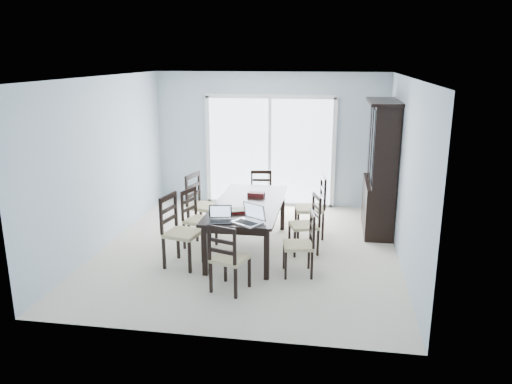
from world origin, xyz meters
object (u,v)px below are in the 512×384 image
chair_left_mid (195,212)px  hot_tub (236,170)px  china_hutch (381,169)px  chair_end_far (261,190)px  chair_right_mid (310,217)px  game_box (256,194)px  cell_phone (246,224)px  chair_right_far (316,200)px  chair_left_near (176,223)px  chair_left_far (199,197)px  chair_right_near (305,237)px  dining_table (248,208)px  laptop_silver (247,219)px  laptop_dark (220,219)px  chair_end_near (226,251)px

chair_left_mid → hot_tub: bearing=-161.5°
china_hutch → chair_end_far: size_ratio=2.17×
chair_right_mid → game_box: 0.94m
chair_right_mid → cell_phone: chair_right_mid is taller
game_box → china_hutch: bearing=24.1°
chair_left_mid → chair_right_far: chair_right_far is taller
chair_left_near → chair_left_mid: 0.75m
game_box → hot_tub: bearing=107.0°
hot_tub → cell_phone: bearing=-77.0°
chair_left_mid → chair_left_far: bearing=-153.8°
china_hutch → chair_left_near: size_ratio=1.85×
china_hutch → chair_right_near: china_hutch is taller
hot_tub → chair_left_far: bearing=-90.8°
china_hutch → hot_tub: size_ratio=1.09×
dining_table → cell_phone: size_ratio=20.14×
chair_end_far → laptop_silver: chair_end_far is taller
chair_right_far → game_box: 1.01m
chair_right_mid → chair_left_mid: bearing=73.0°
chair_left_near → laptop_dark: size_ratio=3.48×
game_box → cell_phone: bearing=-86.8°
chair_right_mid → laptop_dark: chair_right_mid is taller
chair_left_far → cell_phone: (1.07, -1.59, 0.13)m
game_box → chair_end_near: bearing=-92.6°
chair_right_mid → chair_right_far: chair_right_far is taller
chair_right_mid → chair_right_far: bearing=-22.9°
chair_right_far → chair_right_mid: bearing=165.0°
chair_left_near → chair_left_mid: chair_left_near is taller
chair_left_far → chair_end_far: (0.90, 0.95, -0.08)m
chair_left_mid → chair_right_far: (1.83, 0.74, 0.06)m
chair_end_near → chair_right_near: bearing=56.1°
chair_right_far → chair_left_mid: bearing=101.9°
chair_end_near → china_hutch: bearing=71.4°
chair_left_mid → chair_left_near: bearing=13.3°
chair_left_near → cell_phone: (1.04, -0.26, 0.13)m
dining_table → china_hutch: bearing=31.7°
chair_end_far → dining_table: bearing=84.3°
chair_left_near → chair_end_far: 2.44m
chair_right_mid → chair_end_near: size_ratio=0.99×
chair_right_near → chair_end_near: (-0.92, -0.72, 0.02)m
chair_left_mid → chair_right_far: bearing=129.9°
cell_phone → game_box: (-0.08, 1.35, 0.03)m
laptop_dark → game_box: 1.35m
laptop_silver → game_box: 1.32m
laptop_dark → laptop_silver: size_ratio=0.76×
chair_right_far → chair_end_far: size_ratio=1.15×
chair_right_near → chair_right_mid: (0.02, 0.82, 0.01)m
china_hutch → chair_right_far: bearing=-155.2°
chair_left_near → chair_left_mid: bearing=-172.8°
dining_table → cell_phone: 0.99m
china_hutch → chair_end_near: china_hutch is taller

